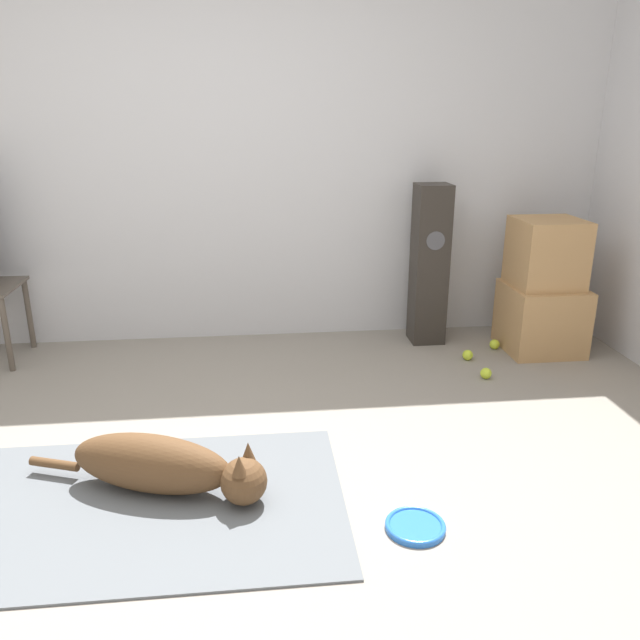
{
  "coord_description": "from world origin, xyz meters",
  "views": [
    {
      "loc": [
        0.21,
        -2.09,
        1.5
      ],
      "look_at": [
        0.55,
        1.02,
        0.45
      ],
      "focal_mm": 35.0,
      "sensor_mm": 36.0,
      "label": 1
    }
  ],
  "objects_px": {
    "dog": "(165,466)",
    "cardboard_box_upper": "(547,253)",
    "frisbee": "(415,526)",
    "cardboard_box_lower": "(541,318)",
    "tennis_ball_loose_on_carpet": "(486,373)",
    "floor_speaker": "(429,265)",
    "tennis_ball_by_boxes": "(495,344)",
    "tennis_ball_near_speaker": "(468,355)"
  },
  "relations": [
    {
      "from": "frisbee",
      "to": "tennis_ball_loose_on_carpet",
      "type": "height_order",
      "value": "tennis_ball_loose_on_carpet"
    },
    {
      "from": "tennis_ball_near_speaker",
      "to": "floor_speaker",
      "type": "bearing_deg",
      "value": 114.07
    },
    {
      "from": "cardboard_box_upper",
      "to": "tennis_ball_by_boxes",
      "type": "bearing_deg",
      "value": 177.3
    },
    {
      "from": "cardboard_box_lower",
      "to": "tennis_ball_loose_on_carpet",
      "type": "relative_size",
      "value": 7.1
    },
    {
      "from": "cardboard_box_lower",
      "to": "tennis_ball_near_speaker",
      "type": "height_order",
      "value": "cardboard_box_lower"
    },
    {
      "from": "frisbee",
      "to": "cardboard_box_upper",
      "type": "bearing_deg",
      "value": 54.16
    },
    {
      "from": "tennis_ball_by_boxes",
      "to": "frisbee",
      "type": "bearing_deg",
      "value": -119.22
    },
    {
      "from": "floor_speaker",
      "to": "tennis_ball_loose_on_carpet",
      "type": "xyz_separation_m",
      "value": [
        0.18,
        -0.68,
        -0.5
      ]
    },
    {
      "from": "dog",
      "to": "frisbee",
      "type": "height_order",
      "value": "dog"
    },
    {
      "from": "tennis_ball_loose_on_carpet",
      "to": "cardboard_box_upper",
      "type": "bearing_deg",
      "value": 41.13
    },
    {
      "from": "cardboard_box_lower",
      "to": "tennis_ball_by_boxes",
      "type": "distance_m",
      "value": 0.34
    },
    {
      "from": "dog",
      "to": "tennis_ball_near_speaker",
      "type": "bearing_deg",
      "value": 36.67
    },
    {
      "from": "frisbee",
      "to": "cardboard_box_lower",
      "type": "bearing_deg",
      "value": 53.76
    },
    {
      "from": "dog",
      "to": "tennis_ball_near_speaker",
      "type": "xyz_separation_m",
      "value": [
        1.72,
        1.28,
        -0.1
      ]
    },
    {
      "from": "dog",
      "to": "cardboard_box_upper",
      "type": "height_order",
      "value": "cardboard_box_upper"
    },
    {
      "from": "tennis_ball_near_speaker",
      "to": "tennis_ball_loose_on_carpet",
      "type": "xyz_separation_m",
      "value": [
        0.01,
        -0.29,
        0.0
      ]
    },
    {
      "from": "tennis_ball_loose_on_carpet",
      "to": "tennis_ball_by_boxes",
      "type": "bearing_deg",
      "value": 63.39
    },
    {
      "from": "dog",
      "to": "tennis_ball_loose_on_carpet",
      "type": "relative_size",
      "value": 15.43
    },
    {
      "from": "cardboard_box_lower",
      "to": "tennis_ball_by_boxes",
      "type": "height_order",
      "value": "cardboard_box_lower"
    },
    {
      "from": "cardboard_box_lower",
      "to": "tennis_ball_near_speaker",
      "type": "relative_size",
      "value": 7.1
    },
    {
      "from": "frisbee",
      "to": "cardboard_box_upper",
      "type": "height_order",
      "value": "cardboard_box_upper"
    },
    {
      "from": "cardboard_box_lower",
      "to": "tennis_ball_near_speaker",
      "type": "distance_m",
      "value": 0.57
    },
    {
      "from": "tennis_ball_near_speaker",
      "to": "tennis_ball_loose_on_carpet",
      "type": "distance_m",
      "value": 0.29
    },
    {
      "from": "cardboard_box_upper",
      "to": "tennis_ball_loose_on_carpet",
      "type": "bearing_deg",
      "value": -138.87
    },
    {
      "from": "floor_speaker",
      "to": "tennis_ball_loose_on_carpet",
      "type": "height_order",
      "value": "floor_speaker"
    },
    {
      "from": "dog",
      "to": "frisbee",
      "type": "bearing_deg",
      "value": -19.31
    },
    {
      "from": "cardboard_box_lower",
      "to": "tennis_ball_loose_on_carpet",
      "type": "distance_m",
      "value": 0.7
    },
    {
      "from": "dog",
      "to": "floor_speaker",
      "type": "relative_size",
      "value": 0.96
    },
    {
      "from": "dog",
      "to": "cardboard_box_upper",
      "type": "distance_m",
      "value": 2.7
    },
    {
      "from": "tennis_ball_by_boxes",
      "to": "tennis_ball_loose_on_carpet",
      "type": "distance_m",
      "value": 0.51
    },
    {
      "from": "frisbee",
      "to": "tennis_ball_near_speaker",
      "type": "bearing_deg",
      "value": 64.93
    },
    {
      "from": "frisbee",
      "to": "floor_speaker",
      "type": "distance_m",
      "value": 2.14
    },
    {
      "from": "frisbee",
      "to": "tennis_ball_by_boxes",
      "type": "relative_size",
      "value": 3.49
    },
    {
      "from": "dog",
      "to": "tennis_ball_by_boxes",
      "type": "xyz_separation_m",
      "value": [
        1.96,
        1.44,
        -0.1
      ]
    },
    {
      "from": "dog",
      "to": "tennis_ball_by_boxes",
      "type": "bearing_deg",
      "value": 36.42
    },
    {
      "from": "floor_speaker",
      "to": "tennis_ball_near_speaker",
      "type": "bearing_deg",
      "value": -65.93
    },
    {
      "from": "floor_speaker",
      "to": "tennis_ball_near_speaker",
      "type": "distance_m",
      "value": 0.65
    },
    {
      "from": "tennis_ball_by_boxes",
      "to": "tennis_ball_near_speaker",
      "type": "relative_size",
      "value": 1.0
    },
    {
      "from": "cardboard_box_upper",
      "to": "tennis_ball_near_speaker",
      "type": "relative_size",
      "value": 6.5
    },
    {
      "from": "dog",
      "to": "tennis_ball_loose_on_carpet",
      "type": "height_order",
      "value": "dog"
    },
    {
      "from": "frisbee",
      "to": "cardboard_box_upper",
      "type": "distance_m",
      "value": 2.27
    },
    {
      "from": "dog",
      "to": "frisbee",
      "type": "relative_size",
      "value": 4.42
    }
  ]
}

